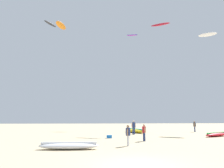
{
  "coord_description": "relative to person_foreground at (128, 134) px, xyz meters",
  "views": [
    {
      "loc": [
        -1.85,
        -10.99,
        2.33
      ],
      "look_at": [
        0.0,
        20.86,
        7.03
      ],
      "focal_mm": 35.14,
      "sensor_mm": 36.0,
      "label": 1
    }
  ],
  "objects": [
    {
      "name": "kite_aloft_2",
      "position": [
        4.95,
        29.09,
        19.42
      ],
      "size": [
        2.54,
        1.16,
        0.35
      ],
      "color": "purple"
    },
    {
      "name": "kite_aloft_3",
      "position": [
        16.11,
        17.16,
        15.22
      ],
      "size": [
        3.01,
        2.32,
        0.67
      ],
      "color": "white"
    },
    {
      "name": "person_midground",
      "position": [
        1.96,
        3.28,
        -0.04
      ],
      "size": [
        0.36,
        0.51,
        1.58
      ],
      "rotation": [
        0.0,
        0.0,
        3.41
      ],
      "color": "navy",
      "rests_on": "ground"
    },
    {
      "name": "person_foreground",
      "position": [
        0.0,
        0.0,
        0.0
      ],
      "size": [
        0.37,
        0.52,
        1.64
      ],
      "rotation": [
        0.0,
        0.0,
        5.93
      ],
      "color": "silver",
      "rests_on": "ground"
    },
    {
      "name": "cooler_box",
      "position": [
        -1.2,
        6.37,
        -0.8
      ],
      "size": [
        0.56,
        0.36,
        0.32
      ],
      "primitive_type": "cube",
      "color": "blue",
      "rests_on": "ground"
    },
    {
      "name": "kite_grounded_mid",
      "position": [
        11.32,
        7.62,
        -0.73
      ],
      "size": [
        4.02,
        3.14,
        0.52
      ],
      "color": "red",
      "rests_on": "ground"
    },
    {
      "name": "kite_aloft_1",
      "position": [
        -8.7,
        16.92,
        16.13
      ],
      "size": [
        1.8,
        3.38,
        0.81
      ],
      "color": "orange"
    },
    {
      "name": "kite_aloft_0",
      "position": [
        -11.75,
        22.44,
        18.76
      ],
      "size": [
        2.33,
        3.39,
        0.54
      ],
      "color": "#2D2D33"
    },
    {
      "name": "person_right",
      "position": [
        2.17,
        10.95,
        0.08
      ],
      "size": [
        0.57,
        0.4,
        1.78
      ],
      "rotation": [
        0.0,
        0.0,
        4.99
      ],
      "color": "navy",
      "rests_on": "ground"
    },
    {
      "name": "kite_grounded_near",
      "position": [
        -4.44,
        -1.49,
        -0.71
      ],
      "size": [
        4.29,
        1.22,
        0.51
      ],
      "color": "white",
      "rests_on": "ground"
    },
    {
      "name": "kite_grounded_far",
      "position": [
        2.79,
        13.99,
        -0.67
      ],
      "size": [
        3.16,
        5.09,
        0.6
      ],
      "color": "yellow",
      "rests_on": "ground"
    },
    {
      "name": "ground_plane",
      "position": [
        -0.46,
        -6.68,
        -0.96
      ],
      "size": [
        120.0,
        120.0,
        0.0
      ],
      "primitive_type": "plane",
      "color": "#C6B28C"
    },
    {
      "name": "kite_aloft_4",
      "position": [
        8.25,
        18.14,
        17.27
      ],
      "size": [
        3.41,
        2.41,
        0.86
      ],
      "color": "red"
    },
    {
      "name": "person_left",
      "position": [
        11.99,
        14.88,
        -0.01
      ],
      "size": [
        0.37,
        0.47,
        1.62
      ],
      "rotation": [
        0.0,
        0.0,
        2.57
      ],
      "color": "navy",
      "rests_on": "ground"
    }
  ]
}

